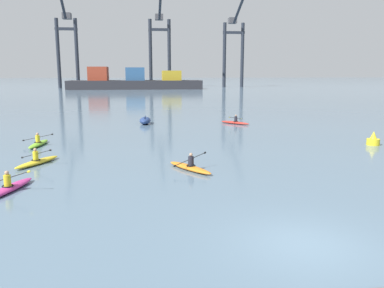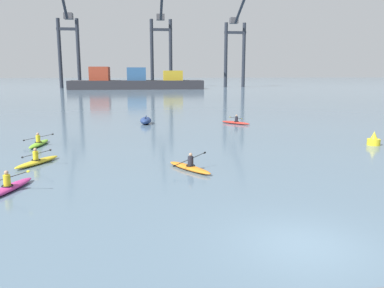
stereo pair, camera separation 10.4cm
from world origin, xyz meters
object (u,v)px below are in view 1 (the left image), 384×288
gantry_crane_west (66,38)px  gantry_crane_west_mid (160,40)px  kayak_red (235,122)px  container_barge (134,82)px  kayak_magenta (9,187)px  kayak_orange (190,167)px  channel_buoy (373,140)px  kayak_yellow (37,161)px  capsized_dinghy (145,121)px  kayak_lime (38,143)px  gantry_crane_east_mid (234,41)px

gantry_crane_west → gantry_crane_west_mid: bearing=7.5°
kayak_red → container_barge: bearing=97.8°
kayak_magenta → kayak_orange: (8.31, 2.77, -0.00)m
channel_buoy → kayak_yellow: 22.65m
channel_buoy → container_barge: bearing=100.8°
gantry_crane_west_mid → capsized_dinghy: (-5.94, -100.88, -16.11)m
kayak_lime → gantry_crane_east_mid: bearing=70.1°
capsized_dinghy → channel_buoy: bearing=-40.4°
kayak_magenta → kayak_yellow: 5.17m
kayak_lime → gantry_crane_west: bearing=99.2°
container_barge → kayak_yellow: bearing=-91.8°
gantry_crane_west → gantry_crane_east_mid: size_ratio=1.14×
container_barge → channel_buoy: bearing=-79.2°
gantry_crane_west → gantry_crane_west_mid: gantry_crane_west is taller
capsized_dinghy → kayak_orange: (2.28, -19.43, -0.18)m
gantry_crane_east_mid → kayak_yellow: bearing=-108.3°
gantry_crane_west_mid → gantry_crane_east_mid: (26.19, -1.93, -0.43)m
container_barge → kayak_lime: 98.34m
kayak_yellow → kayak_magenta: bearing=-88.3°
kayak_orange → kayak_magenta: bearing=-161.6°
gantry_crane_west → kayak_yellow: 116.53m
kayak_lime → channel_buoy: bearing=-6.4°
kayak_magenta → kayak_lime: 11.20m
gantry_crane_west → kayak_magenta: size_ratio=10.41×
capsized_dinghy → kayak_yellow: size_ratio=0.81×
capsized_dinghy → channel_buoy: (16.23, -13.79, 0.01)m
kayak_lime → kayak_magenta: bearing=-81.9°
gantry_crane_east_mid → kayak_orange: size_ratio=9.82×
gantry_crane_east_mid → capsized_dinghy: size_ratio=11.72×
container_barge → kayak_orange: 106.68m
gantry_crane_west_mid → kayak_orange: (-3.66, -120.31, -16.29)m
channel_buoy → capsized_dinghy: bearing=139.6°
capsized_dinghy → channel_buoy: size_ratio=2.69×
channel_buoy → kayak_orange: (-13.95, -5.64, -0.19)m
gantry_crane_west → kayak_orange: gantry_crane_west is taller
kayak_red → kayak_lime: size_ratio=0.85×
gantry_crane_west_mid → kayak_yellow: (-12.12, -117.92, -16.29)m
kayak_yellow → gantry_crane_east_mid: bearing=71.7°
kayak_lime → kayak_red: bearing=30.9°
kayak_lime → kayak_orange: size_ratio=1.07×
gantry_crane_west_mid → capsized_dinghy: bearing=-93.4°
gantry_crane_west → gantry_crane_west_mid: (30.97, 4.08, 0.07)m
gantry_crane_east_mid → channel_buoy: gantry_crane_east_mid is taller
container_barge → gantry_crane_east_mid: (35.07, 11.85, 13.71)m
kayak_lime → kayak_orange: same height
kayak_red → gantry_crane_east_mid: bearing=77.0°
gantry_crane_west_mid → kayak_yellow: size_ratio=9.72×
gantry_crane_east_mid → kayak_magenta: size_ratio=9.16×
kayak_yellow → gantry_crane_west: bearing=99.4°
container_barge → kayak_red: 89.05m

